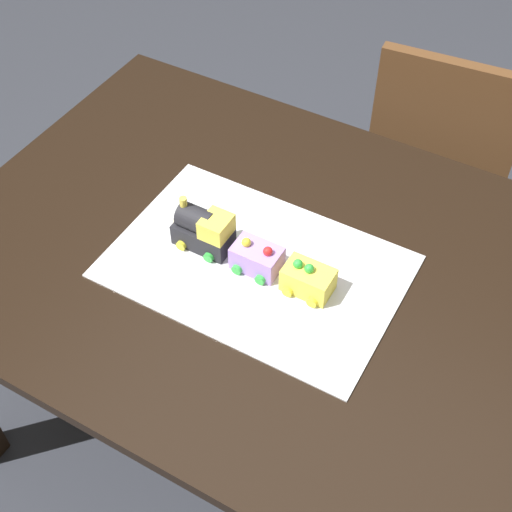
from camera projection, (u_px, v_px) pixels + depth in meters
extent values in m
plane|color=#2D3038|center=(265.00, 428.00, 2.05)|extent=(8.00, 8.00, 0.00)
cube|color=black|center=(269.00, 264.00, 1.51)|extent=(1.40, 1.00, 0.03)
cube|color=black|center=(158.00, 175.00, 2.25)|extent=(0.07, 0.07, 0.71)
cube|color=brown|center=(445.00, 150.00, 2.20)|extent=(0.43, 0.43, 0.04)
cube|color=brown|center=(444.00, 126.00, 1.93)|extent=(0.40, 0.07, 0.40)
cube|color=brown|center=(493.00, 186.00, 2.43)|extent=(0.04, 0.04, 0.42)
cube|color=brown|center=(397.00, 159.00, 2.52)|extent=(0.04, 0.04, 0.42)
cube|color=brown|center=(470.00, 253.00, 2.22)|extent=(0.04, 0.04, 0.42)
cube|color=brown|center=(367.00, 221.00, 2.32)|extent=(0.04, 0.04, 0.42)
cube|color=silver|center=(256.00, 266.00, 1.48)|extent=(0.60, 0.40, 0.00)
cube|color=#232328|center=(203.00, 236.00, 1.50)|extent=(0.12, 0.06, 0.05)
cylinder|color=#232328|center=(196.00, 219.00, 1.48)|extent=(0.08, 0.05, 0.05)
cube|color=#F4E04C|center=(216.00, 226.00, 1.46)|extent=(0.06, 0.06, 0.04)
cylinder|color=#F4E04C|center=(183.00, 203.00, 1.46)|extent=(0.02, 0.02, 0.03)
sphere|color=#F4EFCC|center=(176.00, 222.00, 1.52)|extent=(0.02, 0.02, 0.02)
cylinder|color=yellow|center=(181.00, 246.00, 1.50)|extent=(0.02, 0.01, 0.02)
cylinder|color=green|center=(208.00, 258.00, 1.48)|extent=(0.02, 0.01, 0.02)
cylinder|color=green|center=(199.00, 225.00, 1.55)|extent=(0.02, 0.01, 0.02)
cylinder|color=green|center=(226.00, 236.00, 1.52)|extent=(0.02, 0.01, 0.02)
cube|color=#AD84E0|center=(257.00, 258.00, 1.46)|extent=(0.10, 0.06, 0.06)
cylinder|color=green|center=(237.00, 270.00, 1.46)|extent=(0.02, 0.01, 0.02)
cylinder|color=green|center=(260.00, 280.00, 1.44)|extent=(0.02, 0.01, 0.02)
cylinder|color=green|center=(254.00, 247.00, 1.50)|extent=(0.02, 0.01, 0.02)
cylinder|color=red|center=(277.00, 257.00, 1.48)|extent=(0.02, 0.01, 0.02)
sphere|color=yellow|center=(246.00, 242.00, 1.44)|extent=(0.02, 0.02, 0.02)
sphere|color=red|center=(268.00, 251.00, 1.42)|extent=(0.02, 0.02, 0.02)
cube|color=#F4E04C|center=(308.00, 280.00, 1.42)|extent=(0.10, 0.06, 0.06)
cylinder|color=yellow|center=(287.00, 292.00, 1.42)|extent=(0.02, 0.01, 0.02)
cylinder|color=yellow|center=(312.00, 303.00, 1.40)|extent=(0.02, 0.01, 0.02)
cylinder|color=#4C59D8|center=(304.00, 268.00, 1.46)|extent=(0.02, 0.01, 0.02)
cylinder|color=red|center=(328.00, 278.00, 1.44)|extent=(0.02, 0.01, 0.02)
sphere|color=green|center=(309.00, 269.00, 1.39)|extent=(0.02, 0.02, 0.02)
sphere|color=green|center=(298.00, 264.00, 1.40)|extent=(0.02, 0.02, 0.02)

